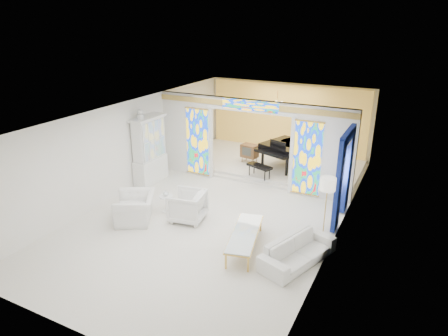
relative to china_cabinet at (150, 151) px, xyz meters
The scene contains 24 objects.
floor 3.47m from the china_cabinet, 10.50° to the right, with size 12.00×12.00×0.00m, color silver.
ceiling 3.75m from the china_cabinet, 10.50° to the right, with size 7.00×12.00×0.02m, color white.
wall_back 6.30m from the china_cabinet, 59.24° to the left, with size 7.00×0.02×3.00m, color silver.
wall_front 7.35m from the china_cabinet, 64.01° to the right, with size 7.00×0.02×3.00m, color silver.
wall_left 0.74m from the china_cabinet, 115.42° to the right, with size 0.02×12.00×3.00m, color silver.
wall_right 6.75m from the china_cabinet, ahead, with size 0.02×12.00×3.00m, color silver.
partition_wall 3.54m from the china_cabinet, 23.50° to the left, with size 7.00×0.22×3.00m.
stained_glass_left 1.76m from the china_cabinet, 47.47° to the left, with size 0.90×0.04×2.40m, color gold.
stained_glass_right 5.41m from the china_cabinet, 13.85° to the left, with size 0.90×0.04×2.40m, color gold.
stained_glass_transom 3.84m from the china_cabinet, 21.91° to the left, with size 2.00×0.04×0.34m, color gold.
alcove_platform 4.88m from the china_cabinet, 47.45° to the left, with size 6.80×3.80×0.18m, color silver.
gold_curtain_back 6.19m from the china_cabinet, 58.67° to the left, with size 6.70×0.10×2.90m, color #FAD057.
chandelier 5.02m from the china_cabinet, 44.89° to the left, with size 0.48×0.48×0.30m, color gold.
blue_drapes 6.63m from the china_cabinet, ahead, with size 0.14×1.85×2.65m.
china_cabinet is the anchor object (origin of this frame).
armchair_left 3.02m from the china_cabinet, 62.20° to the right, with size 1.22×1.06×0.79m, color white.
armchair_right 3.35m from the china_cabinet, 35.01° to the right, with size 0.94×0.97×0.88m, color white.
sofa 6.71m from the china_cabinet, 22.15° to the right, with size 2.09×0.82×0.61m, color white.
side_table 2.65m from the china_cabinet, 43.13° to the right, with size 0.56×0.56×0.53m.
vase 2.58m from the china_cabinet, 43.13° to the right, with size 0.17×0.17×0.18m, color silver.
coffee_table 5.47m from the china_cabinet, 27.92° to the right, with size 1.10×2.17×0.46m.
floor_lamp 6.50m from the china_cabinet, ahead, with size 0.42×0.42×1.68m.
grand_piano 5.25m from the china_cabinet, 38.04° to the left, with size 2.39×2.99×1.15m.
tv_console 3.94m from the china_cabinet, 49.74° to the left, with size 0.68×0.52×0.73m.
Camera 1 is at (5.07, -10.03, 5.55)m, focal length 32.00 mm.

